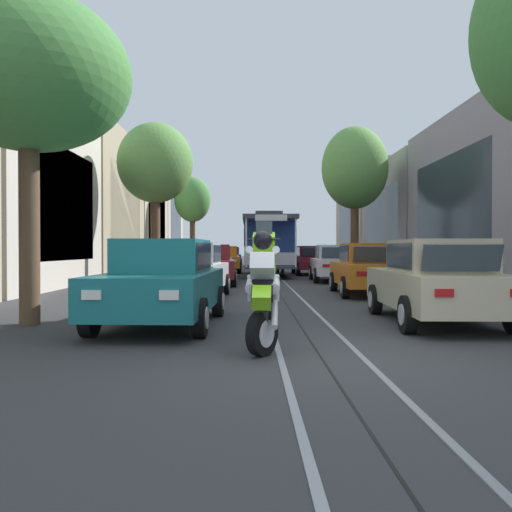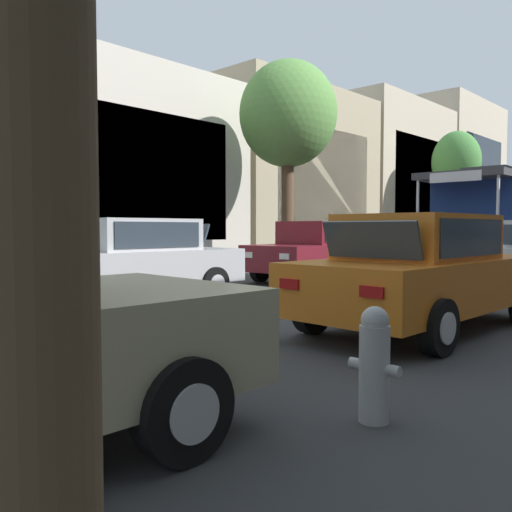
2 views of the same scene
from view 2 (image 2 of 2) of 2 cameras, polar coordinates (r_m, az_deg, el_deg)
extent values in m
plane|color=#38383A|center=(17.38, 22.89, -1.83)|extent=(160.00, 160.00, 0.00)
cube|color=gray|center=(20.08, 24.12, -1.22)|extent=(0.08, 54.92, 0.01)
cube|color=black|center=(19.92, 25.56, -1.28)|extent=(0.03, 54.92, 0.01)
cube|color=beige|center=(18.39, -15.50, 8.98)|extent=(4.24, 9.08, 6.68)
cube|color=#2D3842|center=(16.61, -11.66, 8.52)|extent=(0.04, 6.57, 4.01)
cube|color=tan|center=(24.94, 2.84, 8.63)|extent=(5.13, 9.08, 7.67)
cube|color=#2D3842|center=(23.35, 7.66, 8.05)|extent=(0.04, 6.57, 4.60)
cube|color=#BCAD93|center=(32.56, 14.04, 8.11)|extent=(4.60, 9.08, 8.67)
cube|color=#2D3842|center=(31.49, 17.69, 7.44)|extent=(0.04, 6.57, 5.20)
cube|color=#BCAD93|center=(41.16, 20.14, 8.06)|extent=(5.12, 9.08, 10.29)
cube|color=#2D3842|center=(40.20, 23.49, 7.38)|extent=(0.04, 6.57, 6.17)
cube|color=#B7B7BC|center=(10.29, -13.45, -1.22)|extent=(1.99, 4.38, 0.66)
cube|color=#B7B7BC|center=(10.34, -12.78, 2.30)|extent=(1.57, 2.13, 0.60)
cube|color=#2D3842|center=(9.93, -16.90, 2.10)|extent=(1.34, 0.28, 0.47)
cube|color=#2D3842|center=(11.01, -7.53, 2.28)|extent=(1.30, 0.26, 0.45)
cube|color=#2D3842|center=(9.71, -10.46, 2.28)|extent=(0.11, 1.81, 0.47)
cube|color=#2D3842|center=(10.98, -14.83, 2.31)|extent=(0.11, 1.81, 0.47)
cube|color=white|center=(8.84, -23.66, -1.44)|extent=(0.28, 0.05, 0.14)
cube|color=#B21414|center=(11.12, -2.37, -0.32)|extent=(0.28, 0.05, 0.12)
cube|color=white|center=(9.89, -25.96, -1.04)|extent=(0.28, 0.05, 0.14)
cube|color=#B21414|center=(11.97, -5.95, -0.10)|extent=(0.28, 0.05, 0.12)
cylinder|color=black|center=(8.91, -17.87, -4.06)|extent=(0.23, 0.65, 0.64)
cylinder|color=silver|center=(8.82, -17.55, -4.13)|extent=(0.04, 0.35, 0.35)
cylinder|color=black|center=(10.51, -22.18, -3.08)|extent=(0.23, 0.65, 0.64)
cylinder|color=silver|center=(10.61, -22.40, -3.03)|extent=(0.04, 0.35, 0.35)
cylinder|color=black|center=(10.37, -4.57, -2.95)|extent=(0.23, 0.65, 0.64)
cylinder|color=silver|center=(10.29, -4.17, -2.99)|extent=(0.04, 0.35, 0.35)
cylinder|color=black|center=(11.77, -10.07, -2.27)|extent=(0.23, 0.65, 0.64)
cylinder|color=silver|center=(11.86, -10.37, -2.24)|extent=(0.04, 0.35, 0.35)
cube|color=maroon|center=(14.21, 6.65, -0.01)|extent=(1.97, 4.37, 0.66)
cube|color=maroon|center=(14.31, 7.00, 2.53)|extent=(1.56, 2.12, 0.60)
cube|color=#2D3842|center=(13.62, 5.04, 2.44)|extent=(1.34, 0.27, 0.47)
cube|color=#2D3842|center=(15.31, 9.46, 2.47)|extent=(1.30, 0.25, 0.45)
cube|color=#2D3842|center=(13.91, 9.56, 2.50)|extent=(0.10, 1.81, 0.47)
cube|color=#2D3842|center=(14.74, 4.58, 2.56)|extent=(0.10, 1.81, 0.47)
cube|color=white|center=(12.12, 3.11, -0.04)|extent=(0.28, 0.05, 0.14)
cube|color=#B21414|center=(15.76, 12.74, 0.59)|extent=(0.28, 0.05, 0.12)
cube|color=white|center=(12.83, -0.84, 0.13)|extent=(0.28, 0.05, 0.14)
cube|color=#B21414|center=(16.32, 9.28, 0.71)|extent=(0.28, 0.05, 0.12)
cylinder|color=black|center=(12.63, 6.55, -1.89)|extent=(0.23, 0.65, 0.64)
cylinder|color=silver|center=(12.57, 6.97, -1.91)|extent=(0.03, 0.35, 0.35)
cylinder|color=black|center=(13.70, 0.45, -1.49)|extent=(0.23, 0.65, 0.64)
cylinder|color=silver|center=(13.77, 0.10, -1.46)|extent=(0.03, 0.35, 0.35)
cylinder|color=black|center=(14.91, 12.32, -1.19)|extent=(0.23, 0.65, 0.64)
cylinder|color=silver|center=(14.86, 12.69, -1.21)|extent=(0.03, 0.35, 0.35)
cylinder|color=black|center=(15.82, 6.70, -0.90)|extent=(0.23, 0.65, 0.64)
cylinder|color=silver|center=(15.88, 6.37, -0.88)|extent=(0.03, 0.35, 0.35)
cube|color=#196B70|center=(18.46, 15.01, 0.60)|extent=(1.94, 4.36, 0.66)
cube|color=#196B70|center=(18.58, 15.24, 2.56)|extent=(1.54, 2.11, 0.60)
cube|color=#2D3842|center=(17.83, 14.06, 2.49)|extent=(1.34, 0.26, 0.47)
cube|color=#2D3842|center=(19.65, 16.75, 2.50)|extent=(1.30, 0.24, 0.45)
cube|color=#2D3842|center=(18.27, 17.35, 2.52)|extent=(0.09, 1.81, 0.47)
cube|color=#2D3842|center=(18.92, 13.20, 2.59)|extent=(0.09, 1.81, 0.47)
cube|color=white|center=(16.28, 13.42, 0.66)|extent=(0.28, 0.05, 0.14)
cube|color=#B21414|center=(20.20, 19.14, 1.02)|extent=(0.28, 0.05, 0.12)
cube|color=white|center=(16.83, 10.06, 0.77)|extent=(0.28, 0.05, 0.14)
cube|color=#B21414|center=(20.65, 16.27, 1.10)|extent=(0.28, 0.05, 0.12)
cylinder|color=black|center=(16.90, 15.68, -0.74)|extent=(0.22, 0.65, 0.64)
cylinder|color=silver|center=(16.85, 16.02, -0.76)|extent=(0.03, 0.35, 0.35)
cylinder|color=black|center=(17.72, 10.54, -0.51)|extent=(0.22, 0.65, 0.64)
cylinder|color=silver|center=(17.78, 10.23, -0.50)|extent=(0.03, 0.35, 0.35)
cylinder|color=black|center=(19.33, 19.08, -0.34)|extent=(0.22, 0.65, 0.64)
cylinder|color=silver|center=(19.29, 19.39, -0.35)|extent=(0.03, 0.35, 0.35)
cylinder|color=black|center=(20.06, 14.42, -0.15)|extent=(0.22, 0.65, 0.64)
cylinder|color=silver|center=(20.11, 14.14, -0.14)|extent=(0.03, 0.35, 0.35)
cube|color=orange|center=(23.58, 22.13, 0.99)|extent=(1.97, 4.37, 0.66)
cube|color=orange|center=(23.71, 22.27, 2.52)|extent=(1.56, 2.12, 0.60)
cube|color=#2D3842|center=(22.92, 21.60, 2.47)|extent=(1.34, 0.27, 0.47)
cube|color=#2D3842|center=(24.83, 23.14, 2.46)|extent=(1.30, 0.25, 0.45)
cube|color=#2D3842|center=(23.48, 24.00, 2.48)|extent=(0.10, 1.81, 0.47)
cube|color=#2D3842|center=(23.96, 20.57, 2.55)|extent=(0.10, 1.81, 0.47)
cube|color=white|center=(21.35, 21.69, 1.07)|extent=(0.28, 0.05, 0.14)
cube|color=#B21414|center=(25.47, 24.88, 1.28)|extent=(0.28, 0.05, 0.12)
cube|color=white|center=(21.74, 18.91, 1.15)|extent=(0.28, 0.05, 0.14)
cube|color=#B21414|center=(25.80, 22.49, 1.35)|extent=(0.28, 0.05, 0.12)
cylinder|color=black|center=(22.05, 23.17, -0.02)|extent=(0.22, 0.65, 0.64)
cylinder|color=silver|center=(22.02, 23.44, -0.03)|extent=(0.03, 0.35, 0.35)
cylinder|color=black|center=(22.65, 18.92, 0.13)|extent=(0.22, 0.65, 0.64)
cylinder|color=silver|center=(22.69, 18.66, 0.14)|extent=(0.03, 0.35, 0.35)
cylinder|color=black|center=(24.60, 25.05, 0.23)|extent=(0.22, 0.65, 0.64)
cylinder|color=silver|center=(24.58, 25.29, 0.22)|extent=(0.03, 0.35, 0.35)
cylinder|color=black|center=(25.14, 21.18, 0.36)|extent=(0.22, 0.65, 0.64)
cylinder|color=silver|center=(25.18, 20.95, 0.37)|extent=(0.03, 0.35, 0.35)
cube|color=maroon|center=(28.71, 25.61, 1.24)|extent=(1.84, 4.32, 0.66)
cube|color=maroon|center=(28.85, 25.73, 2.49)|extent=(1.49, 2.08, 0.60)
cube|color=#2D3842|center=(28.04, 25.23, 2.46)|extent=(1.33, 0.23, 0.47)
cube|color=#2D3842|center=(29.07, 24.32, 2.52)|extent=(0.05, 1.81, 0.47)
cube|color=white|center=(26.48, 25.41, 1.33)|extent=(0.28, 0.04, 0.14)
cube|color=white|center=(26.83, 23.14, 1.40)|extent=(0.28, 0.04, 0.14)
cube|color=#B21414|center=(30.94, 25.79, 1.52)|extent=(0.28, 0.04, 0.12)
cylinder|color=black|center=(27.73, 23.06, 0.56)|extent=(0.21, 0.64, 0.64)
cylinder|color=silver|center=(27.77, 22.84, 0.56)|extent=(0.02, 0.35, 0.35)
cylinder|color=black|center=(30.26, 24.74, 0.71)|extent=(0.21, 0.64, 0.64)
cylinder|color=silver|center=(30.29, 24.54, 0.71)|extent=(0.02, 0.35, 0.35)
cube|color=#2D3842|center=(3.57, -24.97, 0.55)|extent=(1.34, 0.27, 0.47)
cube|color=white|center=(4.79, -10.39, -4.79)|extent=(0.28, 0.05, 0.14)
cube|color=white|center=(3.94, -1.06, -6.45)|extent=(0.28, 0.05, 0.14)
cylinder|color=black|center=(4.75, -20.99, -10.28)|extent=(0.22, 0.65, 0.64)
cylinder|color=silver|center=(4.85, -21.53, -10.02)|extent=(0.03, 0.35, 0.35)
cylinder|color=black|center=(3.28, -7.83, -16.17)|extent=(0.22, 0.65, 0.64)
cylinder|color=silver|center=(3.20, -6.59, -16.67)|extent=(0.03, 0.35, 0.35)
cube|color=orange|center=(7.64, 17.65, -2.73)|extent=(1.95, 4.36, 0.66)
cube|color=orange|center=(7.47, 17.20, 1.99)|extent=(1.55, 2.11, 0.60)
cube|color=#2D3842|center=(8.22, 19.93, 1.89)|extent=(1.34, 0.27, 0.47)
cube|color=#2D3842|center=(6.45, 12.28, 1.74)|extent=(1.30, 0.24, 0.45)
cube|color=#2D3842|center=(7.84, 12.36, 2.10)|extent=(0.09, 1.81, 0.47)
cube|color=#2D3842|center=(7.15, 22.51, 1.86)|extent=(0.09, 1.81, 0.47)
cube|color=white|center=(9.81, 20.57, -0.96)|extent=(0.28, 0.05, 0.14)
cube|color=#B21414|center=(6.15, 3.64, -3.03)|extent=(0.28, 0.05, 0.12)
cube|color=#B21414|center=(5.48, 12.45, -3.83)|extent=(0.28, 0.05, 0.12)
cylinder|color=black|center=(9.25, 16.57, -3.79)|extent=(0.22, 0.65, 0.64)
cylinder|color=silver|center=(9.30, 15.98, -3.74)|extent=(0.03, 0.35, 0.35)
cylinder|color=black|center=(7.04, 6.13, -5.79)|extent=(0.22, 0.65, 0.64)
cylinder|color=silver|center=(7.11, 5.43, -5.70)|extent=(0.03, 0.35, 0.35)
cylinder|color=black|center=(6.11, 19.19, -7.30)|extent=(0.22, 0.65, 0.64)
cylinder|color=silver|center=(6.06, 20.14, -7.39)|extent=(0.03, 0.35, 0.35)
cube|color=#B21414|center=(12.03, 24.15, -0.33)|extent=(0.28, 0.05, 0.12)
cylinder|color=black|center=(12.94, 24.12, -2.02)|extent=(0.23, 0.65, 0.64)
cylinder|color=silver|center=(12.98, 23.67, -1.99)|extent=(0.04, 0.35, 0.35)
cylinder|color=brown|center=(17.12, 3.45, 5.41)|extent=(0.41, 0.41, 4.22)
ellipsoid|color=#609947|center=(17.50, 3.48, 15.14)|extent=(3.20, 3.05, 3.40)
cylinder|color=#4C3826|center=(28.33, 20.78, 4.03)|extent=(0.36, 0.36, 3.99)
ellipsoid|color=#4C8E42|center=(28.52, 20.89, 9.56)|extent=(2.43, 2.00, 3.02)
cube|color=navy|center=(20.13, 25.89, 3.44)|extent=(2.43, 7.51, 2.30)
cube|color=white|center=(20.13, 25.85, 1.45)|extent=(2.47, 7.55, 0.60)
cube|color=#3D3D42|center=(16.08, 21.35, -0.20)|extent=(2.40, 1.11, 0.10)
cylinder|color=white|center=(15.26, 24.73, 3.70)|extent=(0.08, 0.08, 2.30)
cylinder|color=white|center=(16.10, 17.11, 3.79)|extent=(0.08, 0.08, 2.30)
cube|color=#3D3D42|center=(19.90, 25.72, 7.06)|extent=(2.60, 9.11, 0.20)
cube|color=#3D3D42|center=(20.20, 25.99, 7.67)|extent=(1.34, 5.63, 0.28)
cube|color=#2D3842|center=(20.52, 22.65, 4.47)|extent=(0.06, 6.38, 0.90)
cube|color=white|center=(15.64, 20.79, 8.05)|extent=(1.44, 0.07, 0.28)
cube|color=black|center=(15.53, 20.64, 2.84)|extent=(0.44, 0.03, 0.32)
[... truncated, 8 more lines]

